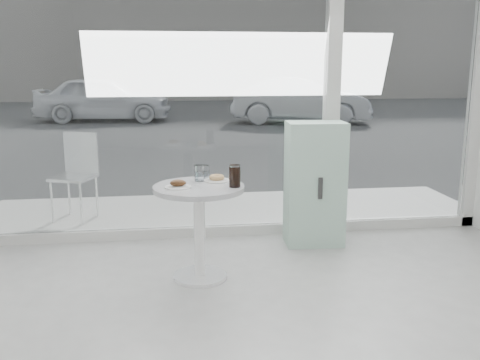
{
  "coord_description": "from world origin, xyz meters",
  "views": [
    {
      "loc": [
        -0.73,
        -2.19,
        1.7
      ],
      "look_at": [
        -0.2,
        1.7,
        0.85
      ],
      "focal_mm": 40.0,
      "sensor_mm": 36.0,
      "label": 1
    }
  ],
  "objects": [
    {
      "name": "far_building",
      "position": [
        0.0,
        25.0,
        4.0
      ],
      "size": [
        40.0,
        2.0,
        8.0
      ],
      "primitive_type": "cube",
      "color": "#9C9288",
      "rests_on": "ground"
    },
    {
      "name": "cola_glass",
      "position": [
        -0.22,
        1.82,
        0.85
      ],
      "size": [
        0.09,
        0.09,
        0.17
      ],
      "color": "white",
      "rests_on": "main_table"
    },
    {
      "name": "patio_deck",
      "position": [
        0.0,
        3.8,
        0.03
      ],
      "size": [
        5.6,
        1.6,
        0.05
      ],
      "primitive_type": "cube",
      "color": "silver",
      "rests_on": "ground"
    },
    {
      "name": "water_tumbler_a",
      "position": [
        -0.48,
        2.08,
        0.83
      ],
      "size": [
        0.08,
        0.08,
        0.13
      ],
      "color": "white",
      "rests_on": "main_table"
    },
    {
      "name": "main_table",
      "position": [
        -0.5,
        1.9,
        0.55
      ],
      "size": [
        0.72,
        0.72,
        0.77
      ],
      "color": "white",
      "rests_on": "ground"
    },
    {
      "name": "plate_fritter",
      "position": [
        -0.66,
        1.85,
        0.8
      ],
      "size": [
        0.2,
        0.2,
        0.07
      ],
      "color": "white",
      "rests_on": "main_table"
    },
    {
      "name": "storefront",
      "position": [
        0.07,
        3.0,
        1.71
      ],
      "size": [
        5.0,
        0.14,
        3.0
      ],
      "color": "silver",
      "rests_on": "ground"
    },
    {
      "name": "mint_cabinet",
      "position": [
        0.65,
        2.63,
        0.59
      ],
      "size": [
        0.57,
        0.4,
        1.18
      ],
      "rotation": [
        0.0,
        0.0,
        -0.06
      ],
      "color": "#9FCBB5",
      "rests_on": "ground"
    },
    {
      "name": "plate_donut",
      "position": [
        -0.34,
        2.05,
        0.79
      ],
      "size": [
        0.21,
        0.21,
        0.05
      ],
      "color": "white",
      "rests_on": "main_table"
    },
    {
      "name": "street",
      "position": [
        0.0,
        16.0,
        -0.0
      ],
      "size": [
        40.0,
        24.0,
        0.0
      ],
      "primitive_type": "cube",
      "color": "#343434",
      "rests_on": "ground"
    },
    {
      "name": "patio_chair",
      "position": [
        -1.72,
        3.69,
        0.58
      ],
      "size": [
        0.52,
        0.52,
        0.93
      ],
      "rotation": [
        0.0,
        0.0,
        -0.37
      ],
      "color": "white",
      "rests_on": "patio_deck"
    },
    {
      "name": "car_white",
      "position": [
        -2.62,
        14.61,
        0.69
      ],
      "size": [
        4.15,
        1.94,
        1.37
      ],
      "primitive_type": "imported",
      "rotation": [
        0.0,
        0.0,
        1.49
      ],
      "color": "white",
      "rests_on": "street"
    },
    {
      "name": "car_silver",
      "position": [
        3.18,
        13.26,
        0.66
      ],
      "size": [
        4.23,
        2.24,
        1.33
      ],
      "primitive_type": "imported",
      "rotation": [
        0.0,
        0.0,
        1.35
      ],
      "color": "#9C9EA3",
      "rests_on": "street"
    },
    {
      "name": "water_tumbler_b",
      "position": [
        -0.43,
        2.15,
        0.82
      ],
      "size": [
        0.07,
        0.07,
        0.11
      ],
      "color": "white",
      "rests_on": "main_table"
    }
  ]
}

